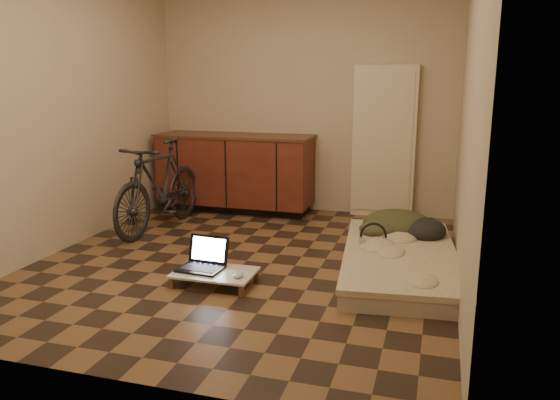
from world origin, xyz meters
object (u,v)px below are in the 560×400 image
(futon, at_px, (400,260))
(laptop, at_px, (203,262))
(bicycle, at_px, (159,181))
(lap_desk, at_px, (215,273))

(futon, xyz_separation_m, laptop, (-1.47, -0.69, 0.07))
(bicycle, distance_m, laptop, 1.64)
(lap_desk, bearing_deg, bicycle, 131.69)
(lap_desk, height_order, laptop, laptop)
(lap_desk, bearing_deg, laptop, 155.84)
(futon, relative_size, laptop, 5.60)
(futon, xyz_separation_m, lap_desk, (-1.35, -0.74, 0.01))
(bicycle, distance_m, lap_desk, 1.76)
(futon, bearing_deg, laptop, -160.77)
(futon, distance_m, lap_desk, 1.54)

